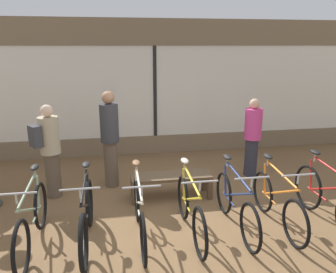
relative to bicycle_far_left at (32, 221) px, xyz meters
name	(u,v)px	position (x,y,z in m)	size (l,w,h in m)	color
ground_plane	(184,222)	(2.11, 0.29, -0.39)	(24.00, 24.00, 0.00)	brown
shop_back_wall	(155,87)	(2.11, 3.70, 1.25)	(12.00, 0.08, 3.20)	#7A664C
bicycle_far_left	(32,221)	(0.00, 0.00, 0.00)	(0.46, 1.77, 1.03)	black
bicycle_left	(87,218)	(0.70, -0.03, 0.00)	(0.46, 1.76, 1.04)	black
bicycle_center_left	(139,213)	(1.41, -0.02, 0.00)	(0.46, 1.75, 1.02)	black
bicycle_center	(190,210)	(2.12, -0.03, 0.00)	(0.46, 1.69, 1.02)	black
bicycle_center_right	(235,205)	(2.81, 0.01, -0.01)	(0.46, 1.72, 1.02)	black
bicycle_right	(277,203)	(3.44, -0.02, -0.01)	(0.46, 1.66, 1.01)	black
bicycle_far_right	(328,199)	(4.21, -0.10, 0.02)	(0.46, 1.81, 1.05)	black
display_bench	(171,179)	(2.06, 1.17, -0.04)	(1.40, 0.44, 0.43)	brown
customer_near_rack	(252,136)	(3.86, 1.92, 0.45)	(0.43, 0.43, 1.60)	#2D2D38
customer_by_window	(110,137)	(1.03, 1.85, 0.58)	(0.44, 0.44, 1.82)	brown
customer_mid_floor	(49,149)	(0.00, 1.55, 0.51)	(0.56, 0.51, 1.66)	brown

